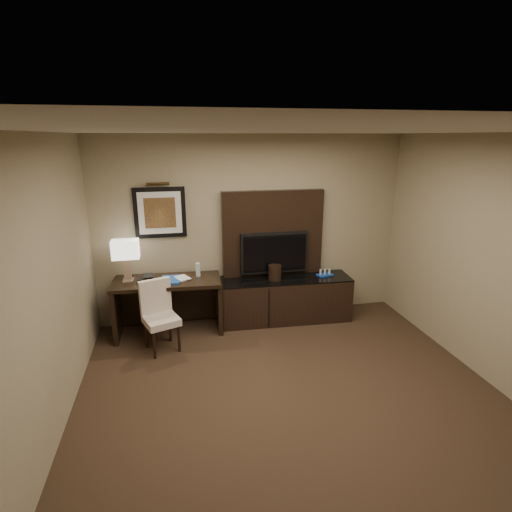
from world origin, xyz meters
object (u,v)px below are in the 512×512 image
object	(u,v)px
desk_chair	(161,320)
ice_bucket	(275,272)
minibar_tray	(325,273)
credenza	(286,299)
desk_phone	(146,279)
desk	(169,306)
water_bottle	(198,270)
tv	(274,253)
table_lamp	(126,260)

from	to	relation	value
desk_chair	ice_bucket	distance (m)	1.74
ice_bucket	minibar_tray	world-z (taller)	ice_bucket
credenza	desk_phone	world-z (taller)	desk_phone
desk	desk_chair	bearing A→B (deg)	-96.93
credenza	desk_chair	size ratio (longest dim) A/B	2.27
water_bottle	ice_bucket	size ratio (longest dim) A/B	0.89
credenza	minibar_tray	world-z (taller)	minibar_tray
tv	desk_phone	xyz separation A→B (m)	(-1.83, -0.24, -0.19)
minibar_tray	desk_chair	bearing A→B (deg)	-167.30
credenza	tv	world-z (taller)	tv
desk	credenza	world-z (taller)	desk
desk	minibar_tray	size ratio (longest dim) A/B	6.20
desk_phone	tv	bearing A→B (deg)	1.74
credenza	water_bottle	xyz separation A→B (m)	(-1.28, 0.01, 0.55)
tv	desk_phone	bearing A→B (deg)	-172.50
desk	desk_phone	world-z (taller)	desk_phone
table_lamp	water_bottle	world-z (taller)	table_lamp
desk	ice_bucket	xyz separation A→B (m)	(1.53, 0.03, 0.38)
tv	water_bottle	size ratio (longest dim) A/B	5.21
credenza	minibar_tray	xyz separation A→B (m)	(0.60, -0.00, 0.37)
table_lamp	ice_bucket	bearing A→B (deg)	-1.10
table_lamp	minibar_tray	xyz separation A→B (m)	(2.82, -0.02, -0.37)
ice_bucket	minibar_tray	distance (m)	0.78
table_lamp	water_bottle	size ratio (longest dim) A/B	3.06
table_lamp	water_bottle	xyz separation A→B (m)	(0.94, -0.01, -0.20)
desk	desk_chair	world-z (taller)	desk_chair
desk	ice_bucket	distance (m)	1.58
desk	water_bottle	xyz separation A→B (m)	(0.43, 0.06, 0.49)
desk_phone	ice_bucket	size ratio (longest dim) A/B	0.98
tv	table_lamp	xyz separation A→B (m)	(-2.07, -0.12, 0.05)
water_bottle	minibar_tray	bearing A→B (deg)	-0.49
desk_phone	ice_bucket	world-z (taller)	desk_phone
desk	tv	size ratio (longest dim) A/B	1.45
desk	ice_bucket	world-z (taller)	ice_bucket
tv	minibar_tray	xyz separation A→B (m)	(0.75, -0.14, -0.32)
tv	water_bottle	xyz separation A→B (m)	(-1.13, -0.13, -0.15)
ice_bucket	minibar_tray	xyz separation A→B (m)	(0.78, 0.02, -0.07)
water_bottle	credenza	bearing A→B (deg)	-0.64
ice_bucket	water_bottle	bearing A→B (deg)	178.35
desk	table_lamp	bearing A→B (deg)	175.21
ice_bucket	tv	bearing A→B (deg)	79.61
table_lamp	desk	bearing A→B (deg)	-8.01
credenza	desk_phone	distance (m)	2.04
desk	water_bottle	distance (m)	0.65
tv	desk	bearing A→B (deg)	-173.07
credenza	water_bottle	distance (m)	1.39
credenza	desk_chair	bearing A→B (deg)	-160.75
desk	desk_phone	size ratio (longest dim) A/B	6.88
desk_chair	water_bottle	bearing A→B (deg)	26.71
credenza	ice_bucket	distance (m)	0.47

